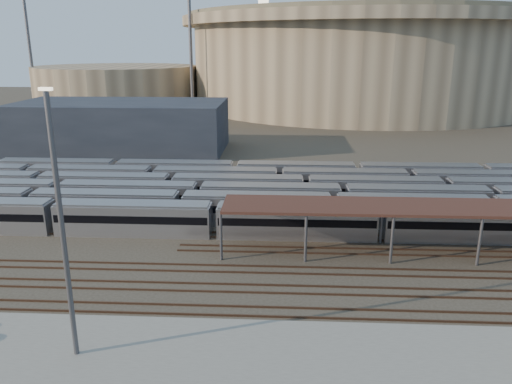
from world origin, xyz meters
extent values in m
plane|color=#383026|center=(0.00, 0.00, 0.00)|extent=(420.00, 420.00, 0.00)
cube|color=gray|center=(-5.00, -15.00, 0.10)|extent=(50.00, 9.00, 0.20)
cube|color=#B3B3B8|center=(9.20, 8.00, 1.80)|extent=(112.00, 2.90, 3.60)
cube|color=#B3B3B8|center=(4.46, 12.20, 1.80)|extent=(112.00, 2.90, 3.60)
cube|color=#B3B3B8|center=(6.04, 16.40, 1.80)|extent=(112.00, 2.90, 3.60)
cube|color=#B3B3B8|center=(1.41, 20.60, 1.80)|extent=(112.00, 2.90, 3.60)
cube|color=#B3B3B8|center=(-2.25, 24.80, 1.80)|extent=(112.00, 2.90, 3.60)
cube|color=#B3B3B8|center=(9.64, 29.00, 1.80)|extent=(112.00, 2.90, 3.60)
cylinder|color=#535257|center=(-8.00, 1.30, 2.50)|extent=(0.30, 0.30, 5.00)
cylinder|color=#535257|center=(-8.00, 6.70, 2.50)|extent=(0.30, 0.30, 5.00)
cylinder|color=#535257|center=(0.57, 1.30, 2.50)|extent=(0.30, 0.30, 5.00)
cylinder|color=#535257|center=(0.57, 6.70, 2.50)|extent=(0.30, 0.30, 5.00)
cylinder|color=#535257|center=(9.14, 1.30, 2.50)|extent=(0.30, 0.30, 5.00)
cylinder|color=#535257|center=(9.14, 6.70, 2.50)|extent=(0.30, 0.30, 5.00)
cylinder|color=#535257|center=(17.71, 1.30, 2.50)|extent=(0.30, 0.30, 5.00)
cylinder|color=#535257|center=(17.71, 6.70, 2.50)|extent=(0.30, 0.30, 5.00)
cube|color=#4C3323|center=(0.00, -1.75, 0.09)|extent=(170.00, 0.12, 0.18)
cube|color=#4C3323|center=(0.00, -0.25, 0.09)|extent=(170.00, 0.12, 0.18)
cube|color=#4C3323|center=(0.00, -5.75, 0.09)|extent=(170.00, 0.12, 0.18)
cube|color=#4C3323|center=(0.00, -4.25, 0.09)|extent=(170.00, 0.12, 0.18)
cube|color=#4C3323|center=(0.00, -9.75, 0.09)|extent=(170.00, 0.12, 0.18)
cube|color=#4C3323|center=(0.00, -8.25, 0.09)|extent=(170.00, 0.12, 0.18)
cylinder|color=tan|center=(25.00, 140.00, 14.00)|extent=(116.00, 116.00, 28.00)
cylinder|color=tan|center=(25.00, 140.00, 29.50)|extent=(124.00, 124.00, 3.00)
cylinder|color=#655E47|center=(25.00, 140.00, 31.75)|extent=(120.00, 120.00, 1.50)
cylinder|color=tan|center=(-60.00, 130.00, 7.00)|extent=(56.00, 56.00, 14.00)
cube|color=#1E232D|center=(-35.00, 55.00, 5.00)|extent=(42.00, 20.00, 10.00)
cylinder|color=#535257|center=(-30.00, 110.00, 18.00)|extent=(1.00, 1.00, 36.00)
cylinder|color=#535257|center=(-85.00, 120.00, 18.00)|extent=(1.00, 1.00, 36.00)
cylinder|color=#535257|center=(-10.00, 160.00, 18.00)|extent=(1.00, 1.00, 36.00)
cube|color=#FFF2CC|center=(-10.00, 160.00, 37.20)|extent=(4.00, 0.60, 2.40)
cylinder|color=#535257|center=(-16.29, -15.67, 9.38)|extent=(0.36, 0.36, 18.36)
cube|color=#FFF2CC|center=(-16.29, -15.67, 18.66)|extent=(0.81, 0.33, 0.20)
camera|label=1|loc=(-1.95, -45.60, 21.27)|focal=35.00mm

